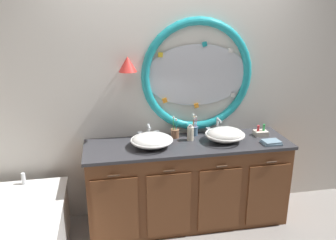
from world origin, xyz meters
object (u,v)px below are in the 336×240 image
Objects in this scene: toothbrush_holder_left at (175,133)px; toiletry_basket at (261,133)px; sink_basin_left at (152,140)px; sink_basin_right at (225,135)px; toothbrush_holder_right at (194,130)px; soap_dispenser at (190,133)px; folded_hand_towel at (271,142)px.

toothbrush_holder_left is 0.87m from toiletry_basket.
sink_basin_right is (0.71, 0.00, 0.01)m from sink_basin_left.
sink_basin_left is 0.32m from toothbrush_holder_left.
toothbrush_holder_right is at bearing 25.38° from sink_basin_left.
soap_dispenser is at bearing 179.56° from toiletry_basket.
sink_basin_left is 2.39× the size of soap_dispenser.
sink_basin_left is 1.13m from folded_hand_towel.
folded_hand_towel is (0.66, -0.36, -0.04)m from toothbrush_holder_right.
soap_dispenser is at bearing -36.48° from toothbrush_holder_left.
toothbrush_holder_right is 1.27× the size of folded_hand_towel.
toothbrush_holder_right reaches higher than soap_dispenser.
folded_hand_towel is (1.12, -0.14, -0.05)m from sink_basin_left.
toothbrush_holder_right is (0.20, 0.03, 0.01)m from toothbrush_holder_left.
soap_dispenser reaches higher than sink_basin_left.
toiletry_basket is (0.73, -0.01, -0.04)m from soap_dispenser.
soap_dispenser is at bearing 163.15° from sink_basin_right.
toiletry_basket is (0.00, 0.23, 0.01)m from folded_hand_towel.
toiletry_basket is at bearing 4.60° from sink_basin_left.
toothbrush_holder_left is 1.35× the size of soap_dispenser.
folded_hand_towel is at bearing -19.15° from sink_basin_right.
toiletry_basket reaches higher than folded_hand_towel.
toothbrush_holder_right is 0.75m from folded_hand_towel.
sink_basin_left is at bearing -180.00° from sink_basin_right.
toothbrush_holder_left is at bearing 36.85° from sink_basin_left.
toothbrush_holder_right reaches higher than sink_basin_left.
toothbrush_holder_left is at bearing 143.52° from soap_dispenser.
sink_basin_left is 1.78× the size of toothbrush_holder_right.
sink_basin_left is at bearing -154.62° from toothbrush_holder_right.
soap_dispenser is at bearing 161.84° from folded_hand_towel.
sink_basin_right is at bearing -23.38° from toothbrush_holder_left.
sink_basin_right is 2.20× the size of folded_hand_towel.
toothbrush_holder_left reaches higher than sink_basin_left.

